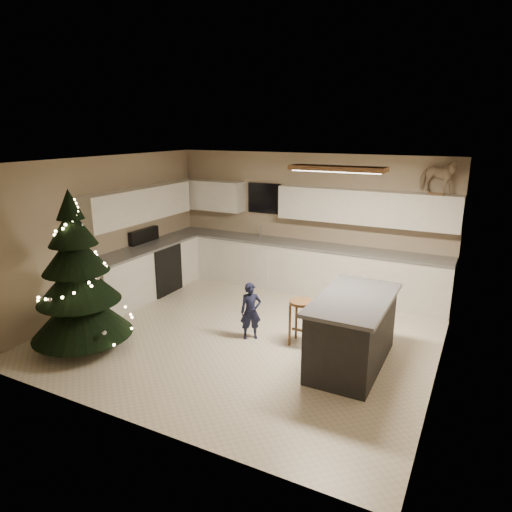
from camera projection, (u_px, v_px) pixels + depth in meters
name	position (u px, v px, depth m)	size (l,w,h in m)	color
ground_plane	(246.00, 333.00, 7.02)	(5.50, 5.50, 0.00)	beige
room_shell	(246.00, 222.00, 6.53)	(5.52, 5.02, 2.61)	tan
cabinetry	(245.00, 253.00, 8.62)	(5.50, 3.20, 2.00)	silver
island	(352.00, 331.00, 5.98)	(0.90, 1.70, 0.95)	black
bar_stool	(301.00, 311.00, 6.56)	(0.35, 0.35, 0.67)	brown
christmas_tree	(78.00, 286.00, 6.32)	(1.43, 1.38, 2.28)	#3F2816
toddler	(251.00, 311.00, 6.75)	(0.32, 0.21, 0.86)	#171A3B
rocking_horse	(438.00, 176.00, 7.37)	(0.70, 0.47, 0.57)	brown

